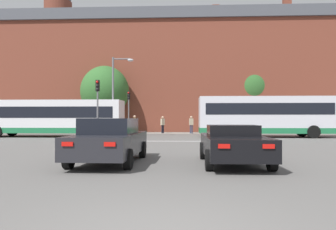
{
  "coord_description": "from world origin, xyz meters",
  "views": [
    {
      "loc": [
        0.34,
        -4.26,
        1.57
      ],
      "look_at": [
        -0.97,
        22.74,
        1.82
      ],
      "focal_mm": 35.0,
      "sensor_mm": 36.0,
      "label": 1
    }
  ],
  "objects_px": {
    "car_saloon_left": "(110,140)",
    "pedestrian_walking_west": "(135,123)",
    "street_lamp_junction": "(117,88)",
    "pedestrian_walking_east": "(191,123)",
    "bus_crossing_lead": "(266,116)",
    "bus_crossing_trailing": "(49,117)",
    "car_roadster_right": "(233,144)",
    "pedestrian_waiting": "(163,123)",
    "traffic_light_near_left": "(98,100)",
    "traffic_light_far_left": "(129,105)"
  },
  "relations": [
    {
      "from": "car_saloon_left",
      "to": "pedestrian_walking_west",
      "type": "height_order",
      "value": "pedestrian_walking_west"
    },
    {
      "from": "street_lamp_junction",
      "to": "pedestrian_walking_east",
      "type": "xyz_separation_m",
      "value": [
        6.27,
        6.45,
        -2.98
      ]
    },
    {
      "from": "bus_crossing_lead",
      "to": "bus_crossing_trailing",
      "type": "distance_m",
      "value": 17.88
    },
    {
      "from": "car_roadster_right",
      "to": "bus_crossing_trailing",
      "type": "bearing_deg",
      "value": 129.29
    },
    {
      "from": "street_lamp_junction",
      "to": "pedestrian_waiting",
      "type": "distance_m",
      "value": 8.23
    },
    {
      "from": "traffic_light_near_left",
      "to": "pedestrian_walking_west",
      "type": "height_order",
      "value": "traffic_light_near_left"
    },
    {
      "from": "car_roadster_right",
      "to": "street_lamp_junction",
      "type": "distance_m",
      "value": 17.37
    },
    {
      "from": "bus_crossing_lead",
      "to": "pedestrian_walking_east",
      "type": "relative_size",
      "value": 6.05
    },
    {
      "from": "pedestrian_waiting",
      "to": "bus_crossing_lead",
      "type": "bearing_deg",
      "value": 98.81
    },
    {
      "from": "car_roadster_right",
      "to": "street_lamp_junction",
      "type": "relative_size",
      "value": 0.69
    },
    {
      "from": "car_saloon_left",
      "to": "bus_crossing_trailing",
      "type": "height_order",
      "value": "bus_crossing_trailing"
    },
    {
      "from": "pedestrian_walking_west",
      "to": "traffic_light_near_left",
      "type": "bearing_deg",
      "value": 154.29
    },
    {
      "from": "bus_crossing_lead",
      "to": "traffic_light_near_left",
      "type": "xyz_separation_m",
      "value": [
        -12.78,
        -4.03,
        1.1
      ]
    },
    {
      "from": "car_saloon_left",
      "to": "car_roadster_right",
      "type": "height_order",
      "value": "car_saloon_left"
    },
    {
      "from": "bus_crossing_lead",
      "to": "pedestrian_walking_east",
      "type": "bearing_deg",
      "value": 44.07
    },
    {
      "from": "car_roadster_right",
      "to": "pedestrian_walking_east",
      "type": "xyz_separation_m",
      "value": [
        -0.91,
        21.91,
        0.37
      ]
    },
    {
      "from": "pedestrian_waiting",
      "to": "pedestrian_walking_east",
      "type": "distance_m",
      "value": 2.96
    },
    {
      "from": "car_saloon_left",
      "to": "pedestrian_waiting",
      "type": "height_order",
      "value": "pedestrian_waiting"
    },
    {
      "from": "car_roadster_right",
      "to": "pedestrian_walking_east",
      "type": "distance_m",
      "value": 21.94
    },
    {
      "from": "traffic_light_near_left",
      "to": "traffic_light_far_left",
      "type": "bearing_deg",
      "value": 87.55
    },
    {
      "from": "car_saloon_left",
      "to": "street_lamp_junction",
      "type": "relative_size",
      "value": 0.75
    },
    {
      "from": "traffic_light_far_left",
      "to": "pedestrian_walking_east",
      "type": "height_order",
      "value": "traffic_light_far_left"
    },
    {
      "from": "car_saloon_left",
      "to": "pedestrian_waiting",
      "type": "bearing_deg",
      "value": 90.04
    },
    {
      "from": "traffic_light_near_left",
      "to": "car_roadster_right",
      "type": "bearing_deg",
      "value": -56.54
    },
    {
      "from": "traffic_light_far_left",
      "to": "pedestrian_walking_west",
      "type": "xyz_separation_m",
      "value": [
        0.64,
        -0.1,
        -1.79
      ]
    },
    {
      "from": "street_lamp_junction",
      "to": "pedestrian_walking_west",
      "type": "bearing_deg",
      "value": 85.9
    },
    {
      "from": "car_saloon_left",
      "to": "pedestrian_walking_east",
      "type": "relative_size",
      "value": 2.78
    },
    {
      "from": "pedestrian_walking_east",
      "to": "bus_crossing_lead",
      "type": "bearing_deg",
      "value": -59.19
    },
    {
      "from": "car_saloon_left",
      "to": "traffic_light_near_left",
      "type": "distance_m",
      "value": 12.29
    },
    {
      "from": "car_saloon_left",
      "to": "car_roadster_right",
      "type": "bearing_deg",
      "value": -1.61
    },
    {
      "from": "bus_crossing_trailing",
      "to": "street_lamp_junction",
      "type": "distance_m",
      "value": 6.19
    },
    {
      "from": "traffic_light_near_left",
      "to": "pedestrian_walking_west",
      "type": "xyz_separation_m",
      "value": [
        1.09,
        10.39,
        -1.77
      ]
    },
    {
      "from": "bus_crossing_trailing",
      "to": "traffic_light_far_left",
      "type": "distance_m",
      "value": 8.8
    },
    {
      "from": "bus_crossing_trailing",
      "to": "pedestrian_walking_east",
      "type": "height_order",
      "value": "bus_crossing_trailing"
    },
    {
      "from": "car_roadster_right",
      "to": "street_lamp_junction",
      "type": "xyz_separation_m",
      "value": [
        -7.18,
        15.46,
        3.34
      ]
    },
    {
      "from": "traffic_light_far_left",
      "to": "pedestrian_walking_east",
      "type": "xyz_separation_m",
      "value": [
        6.43,
        -0.36,
        -1.83
      ]
    },
    {
      "from": "traffic_light_near_left",
      "to": "car_saloon_left",
      "type": "bearing_deg",
      "value": -72.99
    },
    {
      "from": "bus_crossing_lead",
      "to": "pedestrian_walking_east",
      "type": "xyz_separation_m",
      "value": [
        -5.91,
        6.1,
        -0.71
      ]
    },
    {
      "from": "bus_crossing_lead",
      "to": "bus_crossing_trailing",
      "type": "xyz_separation_m",
      "value": [
        -17.88,
        -0.25,
        -0.14
      ]
    },
    {
      "from": "bus_crossing_lead",
      "to": "traffic_light_near_left",
      "type": "height_order",
      "value": "traffic_light_near_left"
    },
    {
      "from": "bus_crossing_trailing",
      "to": "pedestrian_waiting",
      "type": "relative_size",
      "value": 6.98
    },
    {
      "from": "car_roadster_right",
      "to": "traffic_light_far_left",
      "type": "distance_m",
      "value": 23.56
    },
    {
      "from": "car_saloon_left",
      "to": "traffic_light_far_left",
      "type": "bearing_deg",
      "value": 99.09
    },
    {
      "from": "car_saloon_left",
      "to": "car_roadster_right",
      "type": "distance_m",
      "value": 4.25
    },
    {
      "from": "car_saloon_left",
      "to": "street_lamp_junction",
      "type": "height_order",
      "value": "street_lamp_junction"
    },
    {
      "from": "car_roadster_right",
      "to": "bus_crossing_lead",
      "type": "xyz_separation_m",
      "value": [
        5.0,
        15.81,
        1.08
      ]
    },
    {
      "from": "pedestrian_walking_east",
      "to": "traffic_light_near_left",
      "type": "bearing_deg",
      "value": -137.44
    },
    {
      "from": "bus_crossing_lead",
      "to": "pedestrian_walking_east",
      "type": "height_order",
      "value": "bus_crossing_lead"
    },
    {
      "from": "bus_crossing_trailing",
      "to": "pedestrian_waiting",
      "type": "xyz_separation_m",
      "value": [
        9.05,
        6.8,
        -0.59
      ]
    },
    {
      "from": "car_saloon_left",
      "to": "traffic_light_far_left",
      "type": "distance_m",
      "value": 22.39
    }
  ]
}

